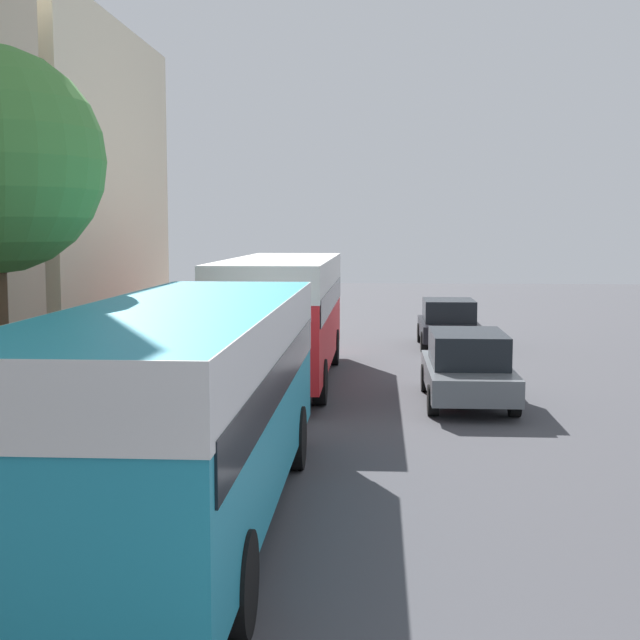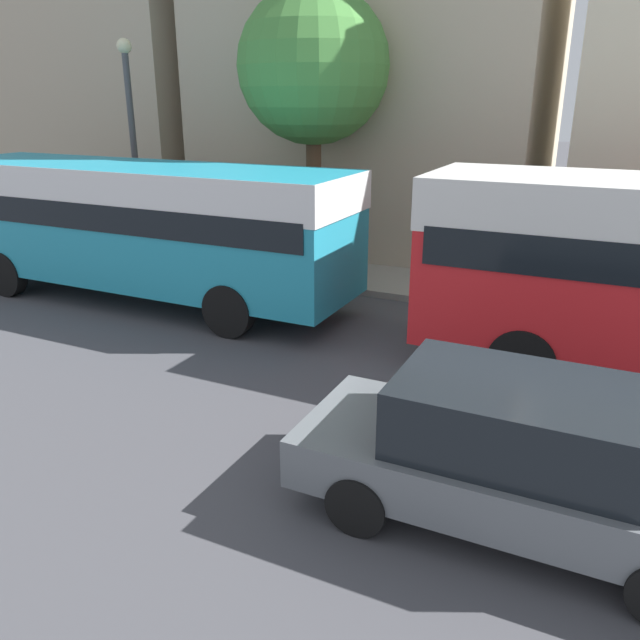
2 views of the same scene
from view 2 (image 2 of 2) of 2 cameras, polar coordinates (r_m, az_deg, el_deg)
sidewalk at (r=22.53m, az=-26.80°, el=7.14°), size 2.20×120.00×0.15m
building_corner at (r=23.65m, az=-17.50°, el=24.09°), size 6.15×7.33×12.63m
building_midblock at (r=19.15m, az=5.98°, el=26.30°), size 6.65×9.17×12.80m
bus_lead at (r=13.75m, az=-16.31°, el=9.33°), size 2.51×9.45×2.87m
car_crossing at (r=6.66m, az=17.60°, el=-11.62°), size 1.86×4.43×1.56m
pedestrian_near_curb at (r=18.39m, az=-16.76°, el=8.82°), size 0.42×0.42×1.60m
street_tree at (r=15.10m, az=-0.61°, el=22.08°), size 3.44×3.44×6.39m
lamp_post at (r=17.01m, az=-16.78°, el=16.24°), size 0.36×0.36×5.36m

